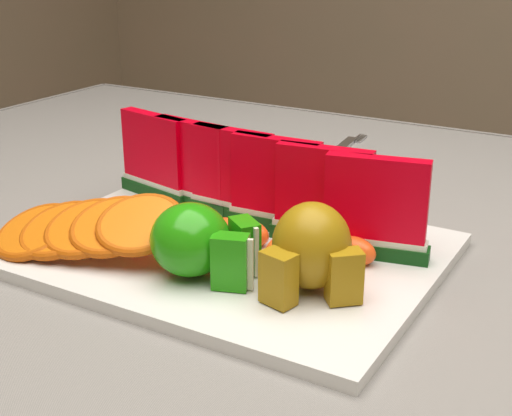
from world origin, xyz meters
TOP-DOWN VIEW (x-y plane):
  - table at (0.00, 0.00)m, footprint 1.40×0.90m
  - tablecloth at (0.00, 0.00)m, footprint 1.53×1.03m
  - platter at (-0.07, -0.09)m, footprint 0.40×0.30m
  - apple_cluster at (-0.05, -0.16)m, footprint 0.10×0.09m
  - pear_cluster at (0.05, -0.14)m, footprint 0.09×0.09m
  - fork at (-0.12, 0.29)m, footprint 0.03×0.20m
  - watermelon_row at (-0.07, -0.03)m, footprint 0.39×0.07m
  - orange_fan_front at (-0.17, -0.17)m, footprint 0.21×0.13m
  - orange_fan_back at (-0.07, 0.04)m, footprint 0.28×0.10m
  - tangerine_segments at (-0.04, -0.09)m, footprint 0.25×0.07m

SIDE VIEW (x-z plane):
  - table at x=0.00m, z-range 0.28..1.03m
  - tablecloth at x=0.00m, z-range 0.62..0.82m
  - fork at x=-0.12m, z-range 0.76..0.76m
  - platter at x=-0.07m, z-range 0.76..0.77m
  - tangerine_segments at x=-0.04m, z-range 0.77..0.80m
  - orange_fan_back at x=-0.07m, z-range 0.77..0.81m
  - orange_fan_front at x=-0.17m, z-range 0.77..0.82m
  - apple_cluster at x=-0.05m, z-range 0.77..0.84m
  - pear_cluster at x=0.05m, z-range 0.77..0.85m
  - watermelon_row at x=-0.07m, z-range 0.77..0.87m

